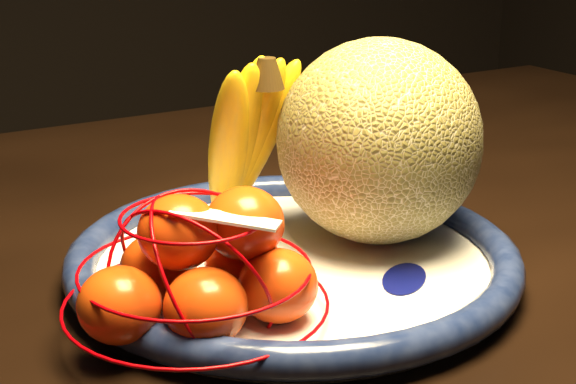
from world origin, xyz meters
name	(u,v)px	position (x,y,z in m)	size (l,w,h in m)	color
dining_table	(288,301)	(0.04, 0.12, 0.70)	(1.64, 1.07, 0.78)	black
fruit_bowl	(293,260)	(-0.01, 0.00, 0.80)	(0.37, 0.37, 0.03)	white
cantaloupe	(379,141)	(0.08, 0.02, 0.88)	(0.17, 0.17, 0.17)	olive
banana_bunch	(243,135)	(-0.02, 0.09, 0.88)	(0.11, 0.11, 0.17)	#F5B60A
mandarin_bag	(203,270)	(-0.11, -0.06, 0.83)	(0.23, 0.23, 0.12)	#EC4407
price_tag	(226,218)	(-0.10, -0.08, 0.88)	(0.07, 0.03, 0.00)	white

